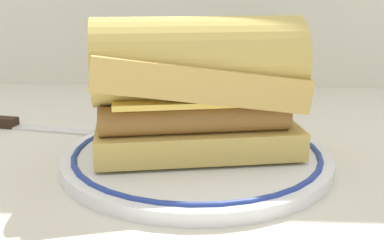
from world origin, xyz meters
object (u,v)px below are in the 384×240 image
object	(u,v)px
sausage_sandwich	(192,85)
drinking_glass	(191,74)
plate	(192,156)
butter_knife	(22,125)

from	to	relation	value
sausage_sandwich	drinking_glass	size ratio (longest dim) A/B	1.93
drinking_glass	plate	bearing A→B (deg)	-86.25
plate	butter_knife	world-z (taller)	plate
drinking_glass	butter_knife	bearing A→B (deg)	-148.74
drinking_glass	butter_knife	distance (m)	0.24
drinking_glass	butter_knife	xyz separation A→B (m)	(-0.20, -0.12, -0.04)
drinking_glass	butter_knife	size ratio (longest dim) A/B	0.69
plate	butter_knife	xyz separation A→B (m)	(-0.21, 0.11, -0.00)
plate	sausage_sandwich	xyz separation A→B (m)	(-0.00, 0.00, 0.07)
plate	sausage_sandwich	bearing A→B (deg)	116.57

